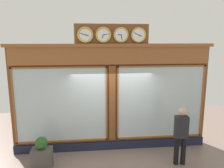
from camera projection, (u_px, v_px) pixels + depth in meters
The scene contains 4 objects.
shop_facade at pixel (112, 97), 7.13m from camera, with size 6.29×0.42×3.98m.
pedestrian at pixel (181, 134), 6.27m from camera, with size 0.38×0.25×1.69m.
planter_box at pixel (42, 158), 6.24m from camera, with size 0.56×0.36×0.56m, color #4C4742.
planter_shrub at pixel (41, 143), 6.15m from camera, with size 0.34×0.34×0.34m, color #285623.
Camera 1 is at (0.72, 6.75, 3.51)m, focal length 35.94 mm.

